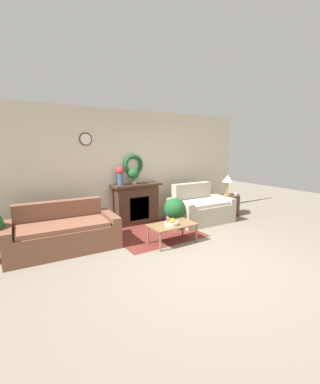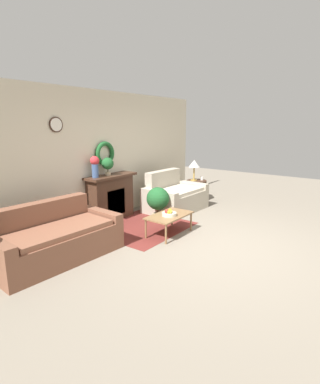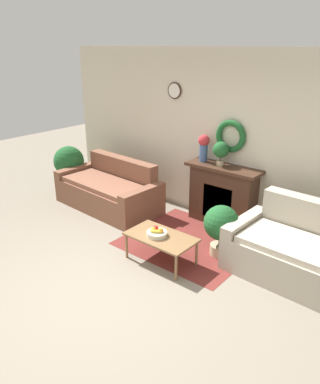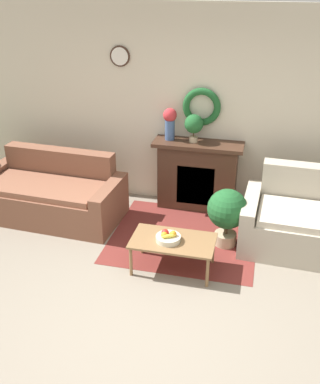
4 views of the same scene
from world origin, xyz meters
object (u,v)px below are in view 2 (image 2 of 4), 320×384
couch_left (55,239)px  vase_on_mantel_left (95,165)px  potted_plant_floor_by_loveseat (158,200)px  coffee_table (169,217)px  potted_plant_on_mantel (108,164)px  loveseat_right (174,197)px  fireplace (111,197)px  table_lamp (194,165)px  side_table_by_loveseat (196,190)px  mug (202,178)px  fruit_bowl (169,213)px

couch_left → vase_on_mantel_left: vase_on_mantel_left is taller
vase_on_mantel_left → potted_plant_floor_by_loveseat: bearing=-44.5°
coffee_table → potted_plant_on_mantel: 1.75m
loveseat_right → potted_plant_floor_by_loveseat: size_ratio=2.05×
fireplace → potted_plant_on_mantel: 0.72m
table_lamp → vase_on_mantel_left: size_ratio=1.26×
side_table_by_loveseat → fireplace: bearing=165.1°
fireplace → table_lamp: (2.46, -0.62, 0.48)m
potted_plant_floor_by_loveseat → potted_plant_on_mantel: bearing=123.6°
mug → loveseat_right: bearing=176.7°
coffee_table → side_table_by_loveseat: 2.68m
fruit_bowl → table_lamp: table_lamp is taller
loveseat_right → potted_plant_on_mantel: 1.86m
couch_left → coffee_table: size_ratio=2.13×
fruit_bowl → mug: (2.70, 0.80, 0.17)m
fireplace → couch_left: fireplace is taller
couch_left → table_lamp: 4.38m
loveseat_right → table_lamp: table_lamp is taller
fireplace → couch_left: size_ratio=0.61×
vase_on_mantel_left → potted_plant_floor_by_loveseat: vase_on_mantel_left is taller
fireplace → fruit_bowl: 1.56m
loveseat_right → vase_on_mantel_left: bearing=161.4°
side_table_by_loveseat → potted_plant_on_mantel: potted_plant_on_mantel is taller
loveseat_right → potted_plant_floor_by_loveseat: (-0.91, -0.19, 0.13)m
couch_left → coffee_table: 2.04m
coffee_table → table_lamp: (2.47, 0.91, 0.63)m
fruit_bowl → vase_on_mantel_left: 1.79m
potted_plant_floor_by_loveseat → side_table_by_loveseat: bearing=5.9°
fireplace → table_lamp: bearing=-14.1°
fruit_bowl → vase_on_mantel_left: vase_on_mantel_left is taller
vase_on_mantel_left → potted_plant_floor_by_loveseat: 1.48m
fireplace → side_table_by_loveseat: fireplace is taller
fruit_bowl → vase_on_mantel_left: size_ratio=0.63×
couch_left → vase_on_mantel_left: 1.88m
potted_plant_on_mantel → potted_plant_floor_by_loveseat: bearing=-56.4°
vase_on_mantel_left → mug: bearing=-14.2°
couch_left → fruit_bowl: (1.81, -0.86, 0.12)m
side_table_by_loveseat → mug: bearing=-37.9°
fruit_bowl → mug: size_ratio=2.81×
potted_plant_on_mantel → potted_plant_floor_by_loveseat: 1.29m
fireplace → coffee_table: (-0.01, -1.53, -0.15)m
table_lamp → potted_plant_floor_by_loveseat: (-1.95, -0.26, -0.52)m
table_lamp → potted_plant_floor_by_loveseat: size_ratio=0.75×
loveseat_right → mug: bearing=-0.8°
fireplace → couch_left: 2.01m
table_lamp → potted_plant_floor_by_loveseat: table_lamp is taller
couch_left → table_lamp: bearing=4.2°
mug → potted_plant_on_mantel: size_ratio=0.26×
table_lamp → potted_plant_on_mantel: (-2.53, 0.60, 0.24)m
fireplace → side_table_by_loveseat: size_ratio=2.20×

